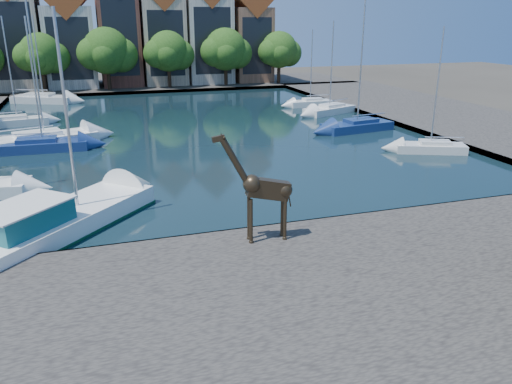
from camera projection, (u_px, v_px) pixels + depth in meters
ground at (291, 231)px, 22.96m from camera, size 160.00×160.00×0.00m
water_basin at (192, 129)px, 44.56m from camera, size 38.00×50.00×0.08m
near_quay at (368, 305)px, 16.57m from camera, size 50.00×14.00×0.50m
far_quay at (151, 85)px, 73.31m from camera, size 60.00×16.00×0.50m
right_quay at (430, 112)px, 51.70m from camera, size 14.00×52.00×0.50m
townhouse_west_mid at (16, 28)px, 65.80m from camera, size 5.94×9.18×16.79m
townhouse_west_inner at (69, 35)px, 67.96m from camera, size 6.43×9.18×15.15m
townhouse_center at (118, 27)px, 69.51m from camera, size 5.44×9.18×16.93m
townhouse_east_inner at (161, 32)px, 71.44m from camera, size 5.94×9.18×15.79m
townhouse_east_mid at (206, 29)px, 73.20m from camera, size 6.43×9.18×16.65m
townhouse_east_end at (248, 35)px, 75.40m from camera, size 5.44×9.18×14.43m
far_tree_west at (42, 55)px, 62.77m from camera, size 6.76×5.20×7.36m
far_tree_mid_west at (107, 52)px, 65.01m from camera, size 7.80×6.00×8.00m
far_tree_mid_east at (169, 53)px, 67.37m from camera, size 7.02×5.40×7.52m
far_tree_east at (226, 51)px, 69.64m from camera, size 7.54×5.80×7.84m
far_tree_far_east at (280, 51)px, 72.00m from camera, size 6.76×5.20×7.36m
giraffe_statue at (262, 189)px, 20.18m from camera, size 3.20×0.63×4.57m
motorsailer at (53, 220)px, 22.12m from camera, size 9.07×9.46×9.68m
sailboat_left_b at (43, 143)px, 36.78m from camera, size 6.31×2.37×9.43m
sailboat_left_c at (45, 137)px, 38.49m from camera, size 8.08×4.89×12.39m
sailboat_left_d at (17, 120)px, 45.69m from camera, size 5.40×2.58×9.52m
sailboat_left_e at (43, 98)px, 58.39m from camera, size 7.41×5.11×9.71m
sailboat_right_a at (430, 146)px, 36.37m from camera, size 5.22×3.51×8.77m
sailboat_right_b at (357, 124)px, 43.44m from camera, size 6.64×3.18×11.14m
sailboat_right_c at (330, 108)px, 51.51m from camera, size 6.21×4.09×9.14m
sailboat_right_d at (310, 102)px, 56.01m from camera, size 4.97×1.87×8.22m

